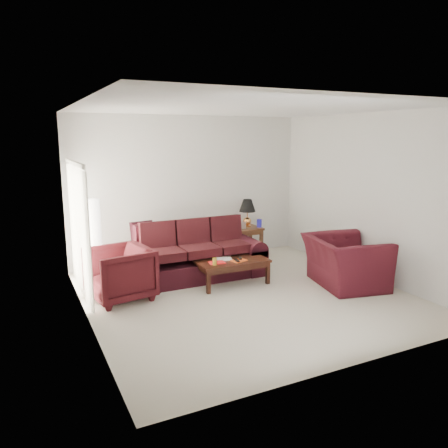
% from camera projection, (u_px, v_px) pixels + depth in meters
% --- Properties ---
extents(floor, '(5.00, 5.00, 0.00)m').
position_uv_depth(floor, '(247.00, 296.00, 7.19)').
color(floor, beige).
rests_on(floor, ground).
extents(blinds, '(0.10, 2.00, 2.16)m').
position_uv_depth(blinds, '(78.00, 230.00, 7.08)').
color(blinds, silver).
rests_on(blinds, ground).
extents(sofa, '(2.48, 1.10, 1.01)m').
position_uv_depth(sofa, '(197.00, 251.00, 8.00)').
color(sofa, black).
rests_on(sofa, ground).
extents(throw_pillow, '(0.45, 0.26, 0.44)m').
position_uv_depth(throw_pillow, '(142.00, 232.00, 8.40)').
color(throw_pillow, black).
rests_on(throw_pillow, sofa).
extents(end_table, '(0.64, 0.64, 0.64)m').
position_uv_depth(end_table, '(246.00, 242.00, 9.52)').
color(end_table, '#54251D').
rests_on(end_table, ground).
extents(table_lamp, '(0.39, 0.39, 0.60)m').
position_uv_depth(table_lamp, '(247.00, 213.00, 9.46)').
color(table_lamp, '#E29446').
rests_on(table_lamp, end_table).
extents(clock, '(0.14, 0.06, 0.14)m').
position_uv_depth(clock, '(243.00, 226.00, 9.27)').
color(clock, silver).
rests_on(clock, end_table).
extents(blue_canister, '(0.13, 0.13, 0.17)m').
position_uv_depth(blue_canister, '(259.00, 223.00, 9.44)').
color(blue_canister, '#1F1AAB').
rests_on(blue_canister, end_table).
extents(picture_frame, '(0.20, 0.21, 0.06)m').
position_uv_depth(picture_frame, '(238.00, 222.00, 9.55)').
color(picture_frame, silver).
rests_on(picture_frame, end_table).
extents(floor_lamp, '(0.28, 0.28, 1.49)m').
position_uv_depth(floor_lamp, '(96.00, 238.00, 7.96)').
color(floor_lamp, silver).
rests_on(floor_lamp, ground).
extents(armchair_left, '(1.08, 1.06, 0.86)m').
position_uv_depth(armchair_left, '(120.00, 274.00, 6.94)').
color(armchair_left, '#3A0D11').
rests_on(armchair_left, ground).
extents(armchair_right, '(1.40, 1.53, 0.86)m').
position_uv_depth(armchair_right, '(345.00, 262.00, 7.61)').
color(armchair_right, '#3E0E16').
rests_on(armchair_right, ground).
extents(coffee_table, '(1.30, 0.71, 0.44)m').
position_uv_depth(coffee_table, '(232.00, 272.00, 7.71)').
color(coffee_table, '#311C0E').
rests_on(coffee_table, ground).
extents(magazine_red, '(0.28, 0.22, 0.02)m').
position_uv_depth(magazine_red, '(217.00, 263.00, 7.49)').
color(magazine_red, red).
rests_on(magazine_red, coffee_table).
extents(magazine_white, '(0.31, 0.27, 0.02)m').
position_uv_depth(magazine_white, '(224.00, 259.00, 7.71)').
color(magazine_white, silver).
rests_on(magazine_white, coffee_table).
extents(magazine_orange, '(0.30, 0.25, 0.01)m').
position_uv_depth(magazine_orange, '(239.00, 260.00, 7.62)').
color(magazine_orange, '#D85219').
rests_on(magazine_orange, coffee_table).
extents(remote_a, '(0.08, 0.18, 0.02)m').
position_uv_depth(remote_a, '(237.00, 260.00, 7.55)').
color(remote_a, black).
rests_on(remote_a, coffee_table).
extents(remote_b, '(0.11, 0.18, 0.02)m').
position_uv_depth(remote_b, '(240.00, 258.00, 7.70)').
color(remote_b, black).
rests_on(remote_b, coffee_table).
extents(yellow_glass, '(0.07, 0.07, 0.13)m').
position_uv_depth(yellow_glass, '(215.00, 261.00, 7.36)').
color(yellow_glass, gold).
rests_on(yellow_glass, coffee_table).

